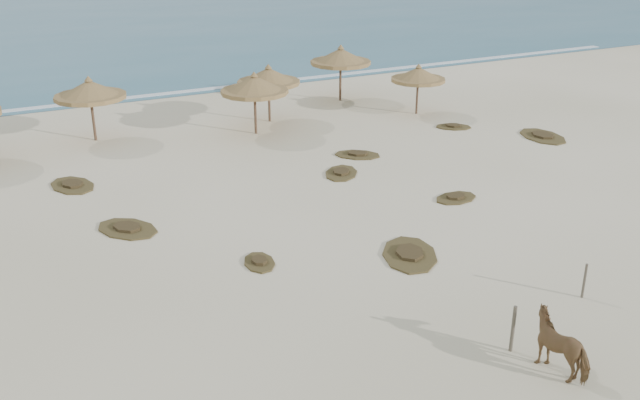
% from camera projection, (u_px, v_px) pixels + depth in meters
% --- Properties ---
extents(ground, '(160.00, 160.00, 0.00)m').
position_uv_depth(ground, '(398.00, 290.00, 20.49)').
color(ground, '#F9E6CC').
rests_on(ground, ground).
extents(ocean, '(200.00, 100.00, 0.01)m').
position_uv_depth(ocean, '(50.00, 3.00, 82.53)').
color(ocean, '#2B6783').
rests_on(ocean, ground).
extents(foam_line, '(70.00, 0.60, 0.01)m').
position_uv_depth(foam_line, '(161.00, 94.00, 42.00)').
color(foam_line, silver).
rests_on(foam_line, ground).
extents(palapa_2, '(3.97, 3.97, 3.08)m').
position_uv_depth(palapa_2, '(90.00, 91.00, 32.83)').
color(palapa_2, brown).
rests_on(palapa_2, ground).
extents(palapa_3, '(3.47, 3.47, 2.97)m').
position_uv_depth(palapa_3, '(269.00, 77.00, 35.83)').
color(palapa_3, brown).
rests_on(palapa_3, ground).
extents(palapa_4, '(3.96, 3.96, 3.04)m').
position_uv_depth(palapa_4, '(254.00, 86.00, 33.84)').
color(palapa_4, brown).
rests_on(palapa_4, ground).
extents(palapa_5, '(3.88, 3.88, 3.18)m').
position_uv_depth(palapa_5, '(341.00, 57.00, 39.76)').
color(palapa_5, brown).
rests_on(palapa_5, ground).
extents(palapa_6, '(3.65, 3.65, 2.69)m').
position_uv_depth(palapa_6, '(418.00, 75.00, 37.27)').
color(palapa_6, brown).
rests_on(palapa_6, ground).
extents(horse, '(1.11, 1.79, 1.41)m').
position_uv_depth(horse, '(563.00, 345.00, 16.68)').
color(horse, '#8A5E3E').
rests_on(horse, ground).
extents(fence_post_near, '(0.11, 0.11, 1.27)m').
position_uv_depth(fence_post_near, '(513.00, 329.00, 17.44)').
color(fence_post_near, brown).
rests_on(fence_post_near, ground).
extents(fence_post_far, '(0.10, 0.10, 1.06)m').
position_uv_depth(fence_post_far, '(584.00, 281.00, 19.90)').
color(fence_post_far, brown).
rests_on(fence_post_far, ground).
extents(scrub_1, '(2.58, 2.85, 0.16)m').
position_uv_depth(scrub_1, '(127.00, 228.00, 24.30)').
color(scrub_1, brown).
rests_on(scrub_1, ground).
extents(scrub_2, '(1.18, 1.60, 0.16)m').
position_uv_depth(scrub_2, '(259.00, 262.00, 22.00)').
color(scrub_2, brown).
rests_on(scrub_2, ground).
extents(scrub_3, '(2.27, 2.41, 0.16)m').
position_uv_depth(scrub_3, '(341.00, 173.00, 29.41)').
color(scrub_3, brown).
rests_on(scrub_3, ground).
extents(scrub_4, '(1.88, 1.34, 0.16)m').
position_uv_depth(scrub_4, '(456.00, 198.00, 26.89)').
color(scrub_4, brown).
rests_on(scrub_4, ground).
extents(scrub_5, '(2.22, 3.04, 0.16)m').
position_uv_depth(scrub_5, '(543.00, 136.00, 34.15)').
color(scrub_5, brown).
rests_on(scrub_5, ground).
extents(scrub_6, '(2.07, 2.63, 0.16)m').
position_uv_depth(scrub_6, '(72.00, 185.00, 28.11)').
color(scrub_6, brown).
rests_on(scrub_6, ground).
extents(scrub_7, '(2.42, 2.28, 0.16)m').
position_uv_depth(scrub_7, '(357.00, 154.00, 31.60)').
color(scrub_7, brown).
rests_on(scrub_7, ground).
extents(scrub_9, '(2.76, 3.17, 0.16)m').
position_uv_depth(scrub_9, '(410.00, 254.00, 22.50)').
color(scrub_9, brown).
rests_on(scrub_9, ground).
extents(scrub_10, '(2.10, 1.89, 0.16)m').
position_uv_depth(scrub_10, '(453.00, 127.00, 35.64)').
color(scrub_10, brown).
rests_on(scrub_10, ground).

